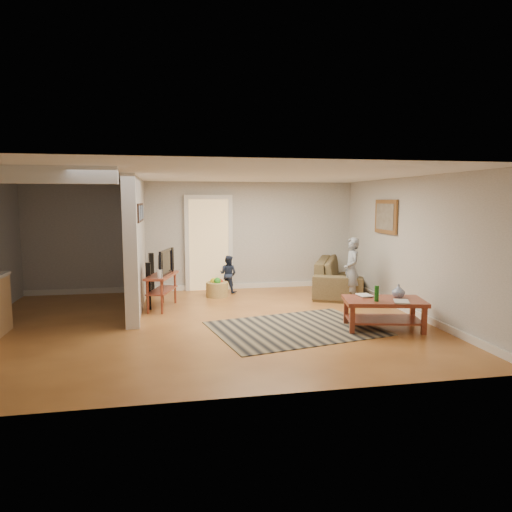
# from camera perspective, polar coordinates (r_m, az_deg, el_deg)

# --- Properties ---
(ground) EXTENTS (7.50, 7.50, 0.00)m
(ground) POSITION_cam_1_polar(r_m,az_deg,el_deg) (7.86, -6.23, -8.37)
(ground) COLOR brown
(ground) RESTS_ON ground
(room_shell) EXTENTS (7.54, 6.02, 2.52)m
(room_shell) POSITION_cam_1_polar(r_m,az_deg,el_deg) (8.03, -14.20, 2.34)
(room_shell) COLOR #A4A29D
(room_shell) RESTS_ON ground
(area_rug) EXTENTS (2.92, 2.39, 0.01)m
(area_rug) POSITION_cam_1_polar(r_m,az_deg,el_deg) (7.53, 4.92, -9.00)
(area_rug) COLOR black
(area_rug) RESTS_ON ground
(sofa) EXTENTS (2.01, 2.81, 0.77)m
(sofa) POSITION_cam_1_polar(r_m,az_deg,el_deg) (10.69, 10.54, -4.35)
(sofa) COLOR #413620
(sofa) RESTS_ON ground
(coffee_table) EXTENTS (1.39, 0.99, 0.74)m
(coffee_table) POSITION_cam_1_polar(r_m,az_deg,el_deg) (7.70, 15.79, -5.98)
(coffee_table) COLOR maroon
(coffee_table) RESTS_ON ground
(tv_console) EXTENTS (0.67, 1.12, 0.90)m
(tv_console) POSITION_cam_1_polar(r_m,az_deg,el_deg) (8.95, -11.64, -2.66)
(tv_console) COLOR maroon
(tv_console) RESTS_ON ground
(speaker_left) EXTENTS (0.09, 0.09, 0.91)m
(speaker_left) POSITION_cam_1_polar(r_m,az_deg,el_deg) (8.92, -13.29, -3.69)
(speaker_left) COLOR black
(speaker_left) RESTS_ON ground
(speaker_right) EXTENTS (0.12, 0.12, 0.92)m
(speaker_right) POSITION_cam_1_polar(r_m,az_deg,el_deg) (10.40, -12.92, -2.14)
(speaker_right) COLOR black
(speaker_right) RESTS_ON ground
(toy_basket) EXTENTS (0.48, 0.48, 0.43)m
(toy_basket) POSITION_cam_1_polar(r_m,az_deg,el_deg) (9.94, -4.88, -4.07)
(toy_basket) COLOR olive
(toy_basket) RESTS_ON ground
(child) EXTENTS (0.37, 0.52, 1.34)m
(child) POSITION_cam_1_polar(r_m,az_deg,el_deg) (9.49, 11.77, -5.82)
(child) COLOR gray
(child) RESTS_ON ground
(toddler) EXTENTS (0.52, 0.49, 0.85)m
(toddler) POSITION_cam_1_polar(r_m,az_deg,el_deg) (10.39, -3.48, -4.57)
(toddler) COLOR #202942
(toddler) RESTS_ON ground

